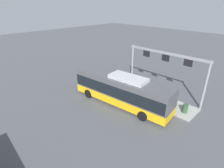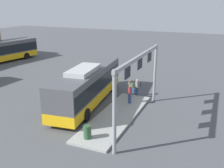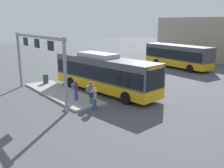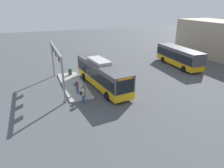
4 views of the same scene
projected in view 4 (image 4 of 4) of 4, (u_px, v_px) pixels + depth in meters
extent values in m
plane|color=#4C4F54|center=(102.00, 86.00, 26.29)|extent=(120.00, 120.00, 0.00)
cube|color=#9E9E99|center=(73.00, 85.00, 26.60)|extent=(10.00, 2.80, 0.16)
cube|color=#EAAD14|center=(102.00, 81.00, 26.00)|extent=(11.42, 3.73, 0.85)
cube|color=#4C4C51|center=(102.00, 71.00, 25.48)|extent=(11.42, 3.73, 1.90)
cube|color=black|center=(102.00, 72.00, 25.55)|extent=(11.20, 3.75, 1.20)
cube|color=black|center=(125.00, 87.00, 20.93)|extent=(0.28, 2.12, 1.50)
cube|color=#B7B7BC|center=(99.00, 61.00, 25.74)|extent=(4.09, 2.18, 0.36)
cube|color=orange|center=(125.00, 79.00, 20.66)|extent=(0.31, 1.75, 0.28)
cylinder|color=black|center=(126.00, 92.00, 23.52)|extent=(1.03, 0.41, 1.00)
cylinder|color=black|center=(107.00, 96.00, 22.47)|extent=(1.03, 0.41, 1.00)
cylinder|color=black|center=(100.00, 74.00, 29.41)|extent=(1.03, 0.41, 1.00)
cylinder|color=black|center=(84.00, 77.00, 28.35)|extent=(1.03, 0.41, 1.00)
cube|color=#EAAD14|center=(178.00, 61.00, 34.67)|extent=(10.05, 2.98, 0.85)
cube|color=#4C4C51|center=(179.00, 54.00, 34.15)|extent=(10.05, 2.98, 1.90)
cube|color=black|center=(179.00, 55.00, 34.23)|extent=(9.86, 3.01, 1.20)
cylinder|color=black|center=(196.00, 67.00, 32.36)|extent=(1.01, 0.35, 1.00)
cylinder|color=black|center=(184.00, 69.00, 31.63)|extent=(1.01, 0.35, 1.00)
cylinder|color=black|center=(174.00, 58.00, 37.56)|extent=(1.01, 0.35, 1.00)
cylinder|color=black|center=(163.00, 60.00, 36.83)|extent=(1.01, 0.35, 1.00)
cylinder|color=#334C8C|center=(83.00, 99.00, 21.91)|extent=(0.31, 0.31, 0.85)
cylinder|color=gray|center=(83.00, 93.00, 21.63)|extent=(0.37, 0.37, 0.60)
sphere|color=tan|center=(83.00, 90.00, 21.48)|extent=(0.22, 0.22, 0.22)
cube|color=#26262D|center=(81.00, 93.00, 21.55)|extent=(0.30, 0.21, 0.40)
cylinder|color=#476B4C|center=(84.00, 93.00, 22.86)|extent=(0.33, 0.33, 0.85)
cylinder|color=slate|center=(84.00, 88.00, 22.59)|extent=(0.40, 0.40, 0.60)
sphere|color=brown|center=(84.00, 84.00, 22.44)|extent=(0.22, 0.22, 0.22)
cube|color=#4C8447|center=(82.00, 88.00, 22.53)|extent=(0.31, 0.23, 0.40)
cylinder|color=#334C8C|center=(77.00, 90.00, 23.88)|extent=(0.32, 0.32, 0.85)
cylinder|color=maroon|center=(77.00, 84.00, 23.61)|extent=(0.39, 0.39, 0.60)
sphere|color=#9E755B|center=(77.00, 81.00, 23.45)|extent=(0.22, 0.22, 0.22)
cube|color=#335993|center=(75.00, 84.00, 23.47)|extent=(0.30, 0.22, 0.40)
cylinder|color=gray|center=(53.00, 59.00, 29.12)|extent=(0.24, 0.24, 5.20)
cylinder|color=gray|center=(63.00, 80.00, 21.08)|extent=(0.24, 0.24, 5.20)
cube|color=gray|center=(55.00, 49.00, 24.18)|extent=(9.75, 0.20, 0.24)
cube|color=black|center=(53.00, 49.00, 26.60)|extent=(0.90, 0.08, 0.70)
cube|color=black|center=(56.00, 53.00, 24.39)|extent=(0.90, 0.08, 0.70)
cube|color=black|center=(59.00, 58.00, 22.18)|extent=(0.90, 0.08, 0.70)
cylinder|color=#2D5133|center=(70.00, 72.00, 30.00)|extent=(0.52, 0.52, 0.90)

